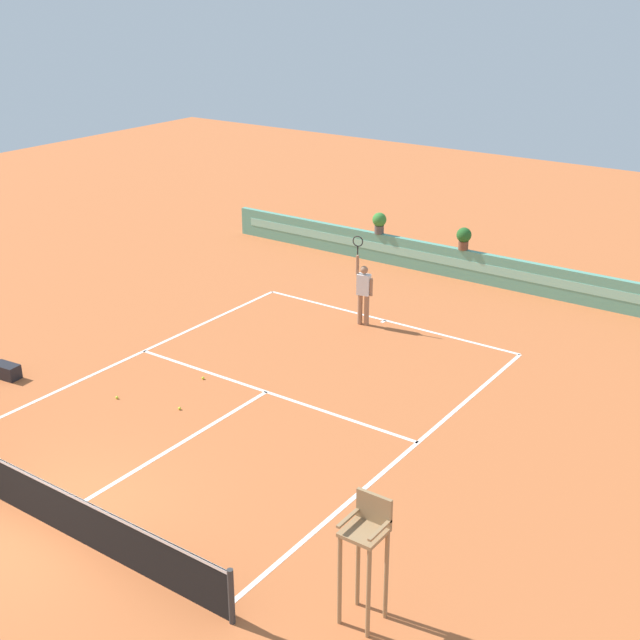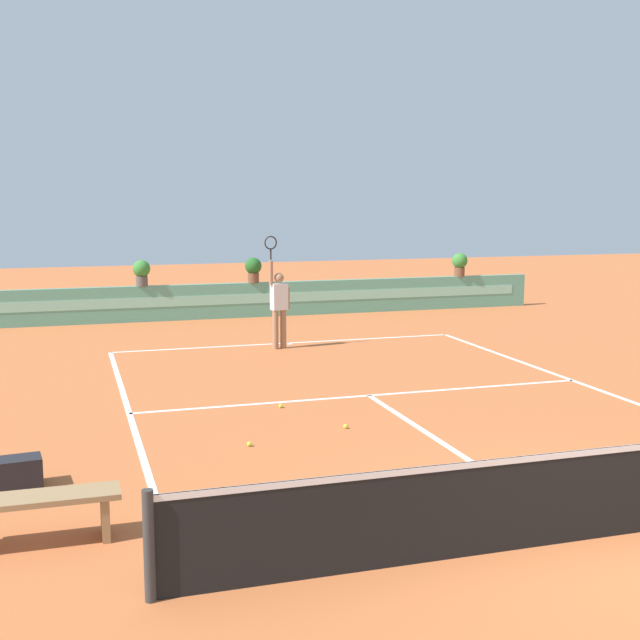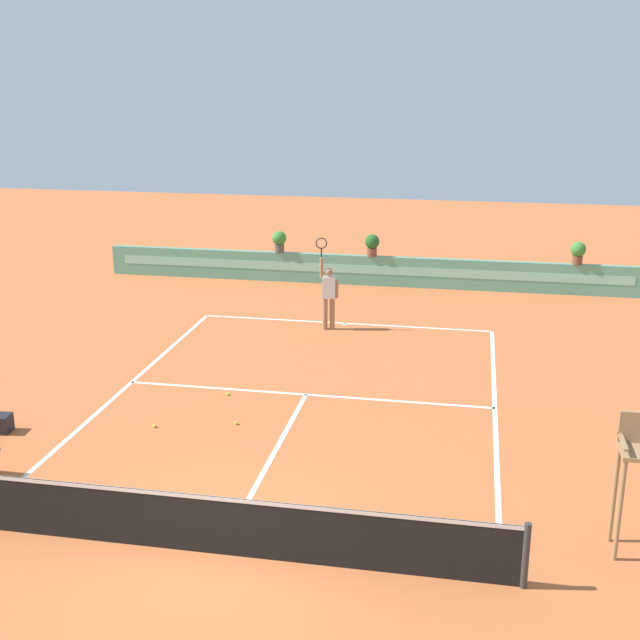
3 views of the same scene
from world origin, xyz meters
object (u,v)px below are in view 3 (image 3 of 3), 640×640
tennis_player (328,293)px  potted_plant_centre (372,244)px  umpire_chair (638,468)px  tennis_ball_mid_court (228,394)px  tennis_ball_near_baseline (154,426)px  potted_plant_left (279,240)px  potted_plant_far_right (578,251)px  tennis_ball_by_sideline (236,423)px

tennis_player → potted_plant_centre: bearing=83.8°
umpire_chair → tennis_ball_mid_court: umpire_chair is taller
tennis_player → tennis_ball_near_baseline: (-2.27, -7.17, -1.02)m
tennis_ball_near_baseline → potted_plant_left: size_ratio=0.09×
umpire_chair → tennis_player: (-6.38, 10.01, -0.29)m
umpire_chair → potted_plant_far_right: size_ratio=2.96×
potted_plant_far_right → tennis_ball_by_sideline: bearing=-123.4°
tennis_player → tennis_ball_mid_court: 5.50m
potted_plant_far_right → tennis_player: bearing=-144.3°
potted_plant_centre → tennis_ball_by_sideline: bearing=-96.0°
umpire_chair → tennis_ball_mid_court: size_ratio=31.47×
tennis_ball_by_sideline → tennis_player: bearing=84.1°
umpire_chair → potted_plant_far_right: 15.14m
potted_plant_left → potted_plant_far_right: 9.73m
tennis_ball_by_sideline → potted_plant_centre: 11.97m
tennis_player → tennis_ball_mid_court: size_ratio=38.01×
tennis_ball_mid_court → potted_plant_centre: potted_plant_centre is taller
tennis_player → tennis_ball_mid_court: tennis_player is taller
tennis_ball_by_sideline → potted_plant_far_right: (7.81, 11.83, 1.38)m
potted_plant_left → tennis_ball_by_sideline: bearing=-80.8°
tennis_ball_by_sideline → potted_plant_centre: bearing=84.0°
potted_plant_far_right → potted_plant_centre: bearing=180.0°
tennis_player → potted_plant_far_right: 8.77m
potted_plant_left → potted_plant_far_right: size_ratio=1.00×
tennis_player → tennis_ball_mid_court: bearing=-104.1°
tennis_ball_mid_court → potted_plant_centre: 10.61m
tennis_player → tennis_ball_by_sideline: tennis_player is taller
tennis_ball_mid_court → potted_plant_far_right: 13.42m
tennis_ball_mid_court → potted_plant_far_right: bearing=50.8°
tennis_ball_mid_court → potted_plant_left: (-1.29, 10.35, 1.38)m
umpire_chair → potted_plant_left: umpire_chair is taller
potted_plant_centre → potted_plant_far_right: bearing=0.0°
tennis_player → potted_plant_left: tennis_player is taller
tennis_player → tennis_ball_by_sideline: bearing=-95.9°
umpire_chair → tennis_player: bearing=122.5°
tennis_ball_mid_court → tennis_ball_near_baseline: bearing=-116.2°
umpire_chair → potted_plant_centre: 16.21m
umpire_chair → tennis_player: tennis_player is taller
tennis_player → tennis_ball_mid_court: (-1.32, -5.24, -1.02)m
tennis_ball_near_baseline → tennis_ball_by_sideline: 1.64m
tennis_player → tennis_ball_near_baseline: tennis_player is taller
tennis_ball_mid_court → potted_plant_far_right: potted_plant_far_right is taller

